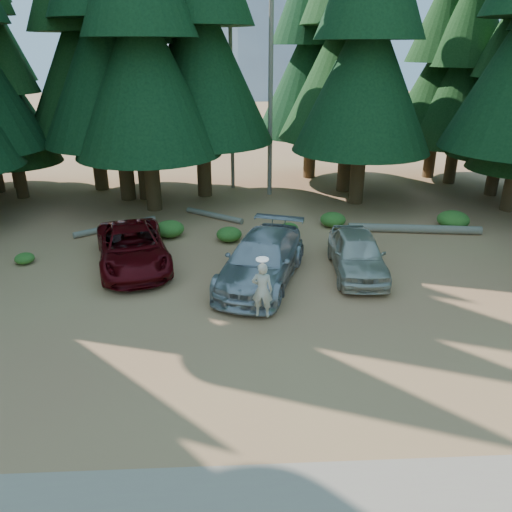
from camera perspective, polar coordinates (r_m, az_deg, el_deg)
The scene contains 19 objects.
ground at distance 14.40m, azimuth 2.61°, elevation -8.97°, with size 160.00×160.00×0.00m, color #B56F4C.
forest_belt_north at distance 28.24m, azimuth -0.16°, elevation 7.34°, with size 36.00×7.00×22.00m, color black, non-canonical shape.
snag_front at distance 26.79m, azimuth 1.69°, elevation 19.52°, with size 0.24×0.24×12.00m, color #70655A.
snag_back at distance 28.28m, azimuth -2.82°, elevation 17.65°, with size 0.20×0.20×10.00m, color #70655A.
mountain_peak at distance 100.53m, azimuth -3.95°, elevation 25.85°, with size 48.00×50.00×28.00m.
red_pickup at distance 18.95m, azimuth -13.93°, elevation 0.96°, with size 2.43×5.26×1.46m, color #53070B.
silver_minivan_center at distance 17.14m, azimuth 0.65°, elevation -0.44°, with size 2.25×5.53×1.61m, color #ACAFB5.
silver_minivan_right at distance 18.19m, azimuth 11.49°, elevation 0.31°, with size 1.77×4.40×1.50m, color beige.
frisbee_player at distance 14.31m, azimuth 0.71°, elevation -3.85°, with size 0.68×0.51×1.79m.
log_left at distance 23.16m, azimuth -15.71°, elevation 3.25°, with size 0.27×0.27×3.79m, color #70655A.
log_mid at distance 23.88m, azimuth -4.82°, elevation 4.64°, with size 0.27×0.27×3.23m, color #70655A.
log_right at distance 22.96m, azimuth 17.62°, elevation 2.98°, with size 0.37×0.37×5.71m, color #70655A.
shrub_far_left at distance 20.57m, azimuth -13.73°, elevation 1.30°, with size 0.89×0.89×0.49m, color #235E1C.
shrub_left at distance 20.95m, azimuth -3.09°, elevation 2.49°, with size 1.06×1.06×0.58m, color #235E1C.
shrub_center_left at distance 21.72m, azimuth -9.85°, elevation 3.07°, with size 1.24×1.24×0.68m, color #235E1C.
shrub_center_right at distance 22.92m, azimuth 8.78°, elevation 4.14°, with size 1.15×1.15×0.63m, color #235E1C.
shrub_right at distance 21.85m, azimuth 3.76°, elevation 3.17°, with size 0.84×0.84×0.46m, color #235E1C.
shrub_far_right at distance 24.10m, azimuth 21.61°, elevation 3.88°, with size 1.41×1.41×0.77m, color #235E1C.
shrub_edge_west at distance 20.72m, azimuth -24.93°, elevation -0.25°, with size 0.72×0.72×0.40m, color #235E1C.
Camera 1 is at (-1.24, -12.16, 7.62)m, focal length 35.00 mm.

